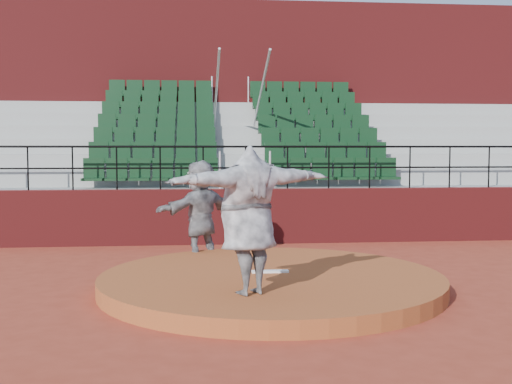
# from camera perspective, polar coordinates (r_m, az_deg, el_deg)

# --- Properties ---
(ground) EXTENTS (90.00, 90.00, 0.00)m
(ground) POSITION_cam_1_polar(r_m,az_deg,el_deg) (10.43, 1.37, -8.66)
(ground) COLOR maroon
(ground) RESTS_ON ground
(pitchers_mound) EXTENTS (5.50, 5.50, 0.25)m
(pitchers_mound) POSITION_cam_1_polar(r_m,az_deg,el_deg) (10.40, 1.37, -7.99)
(pitchers_mound) COLOR #994922
(pitchers_mound) RESTS_ON ground
(pitching_rubber) EXTENTS (0.60, 0.15, 0.03)m
(pitching_rubber) POSITION_cam_1_polar(r_m,az_deg,el_deg) (10.52, 1.27, -7.07)
(pitching_rubber) COLOR white
(pitching_rubber) RESTS_ON pitchers_mound
(boundary_wall) EXTENTS (24.00, 0.30, 1.30)m
(boundary_wall) POSITION_cam_1_polar(r_m,az_deg,el_deg) (15.24, -0.93, -2.16)
(boundary_wall) COLOR maroon
(boundary_wall) RESTS_ON ground
(wall_railing) EXTENTS (24.04, 0.05, 1.03)m
(wall_railing) POSITION_cam_1_polar(r_m,az_deg,el_deg) (15.15, -0.93, 3.03)
(wall_railing) COLOR black
(wall_railing) RESTS_ON boundary_wall
(seating_deck) EXTENTS (24.00, 5.97, 4.63)m
(seating_deck) POSITION_cam_1_polar(r_m,az_deg,el_deg) (18.80, -1.84, 1.43)
(seating_deck) COLOR #969791
(seating_deck) RESTS_ON ground
(press_box_facade) EXTENTS (24.00, 3.00, 7.10)m
(press_box_facade) POSITION_cam_1_polar(r_m,az_deg,el_deg) (22.77, -2.52, 7.18)
(press_box_facade) COLOR maroon
(press_box_facade) RESTS_ON ground
(pitcher) EXTENTS (2.59, 1.69, 2.06)m
(pitcher) POSITION_cam_1_polar(r_m,az_deg,el_deg) (8.85, -0.68, -2.51)
(pitcher) COLOR black
(pitcher) RESTS_ON pitchers_mound
(fielder) EXTENTS (1.81, 1.70, 2.04)m
(fielder) POSITION_cam_1_polar(r_m,az_deg,el_deg) (12.67, -4.96, -1.76)
(fielder) COLOR black
(fielder) RESTS_ON ground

